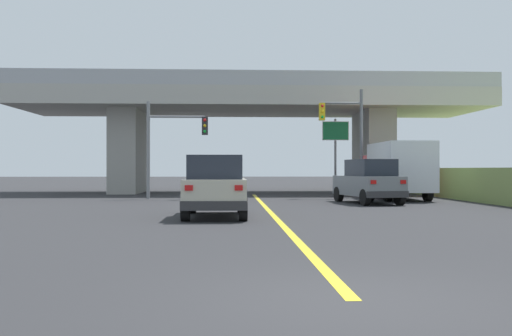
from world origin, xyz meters
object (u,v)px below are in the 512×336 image
at_px(suv_lead, 216,186).
at_px(suv_crossing, 369,181).
at_px(box_truck, 396,170).
at_px(traffic_signal_nearside, 348,130).
at_px(traffic_signal_farside, 170,138).
at_px(highway_sign, 335,138).

bearing_deg(suv_lead, suv_crossing, 46.06).
height_order(suv_crossing, box_truck, box_truck).
height_order(traffic_signal_nearside, traffic_signal_farside, traffic_signal_nearside).
bearing_deg(traffic_signal_nearside, traffic_signal_farside, -175.32).
xyz_separation_m(traffic_signal_nearside, traffic_signal_farside, (-9.72, -0.80, -0.49)).
height_order(suv_crossing, traffic_signal_nearside, traffic_signal_nearside).
relative_size(traffic_signal_nearside, traffic_signal_farside, 1.16).
bearing_deg(box_truck, traffic_signal_farside, 175.40).
height_order(suv_lead, traffic_signal_farside, traffic_signal_farside).
distance_m(suv_lead, traffic_signal_nearside, 14.50).
bearing_deg(suv_lead, traffic_signal_farside, 103.19).
bearing_deg(box_truck, suv_crossing, -123.27).
xyz_separation_m(suv_crossing, box_truck, (2.33, 3.55, 0.54)).
bearing_deg(highway_sign, box_truck, -72.00).
bearing_deg(box_truck, highway_sign, 108.00).
height_order(suv_lead, box_truck, box_truck).
distance_m(suv_lead, box_truck, 14.07).
bearing_deg(traffic_signal_nearside, suv_lead, -119.44).
bearing_deg(traffic_signal_farside, box_truck, -4.60).
xyz_separation_m(suv_crossing, highway_sign, (0.30, 9.80, 2.51)).
distance_m(box_truck, traffic_signal_farside, 12.05).
distance_m(suv_lead, highway_sign, 18.52).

